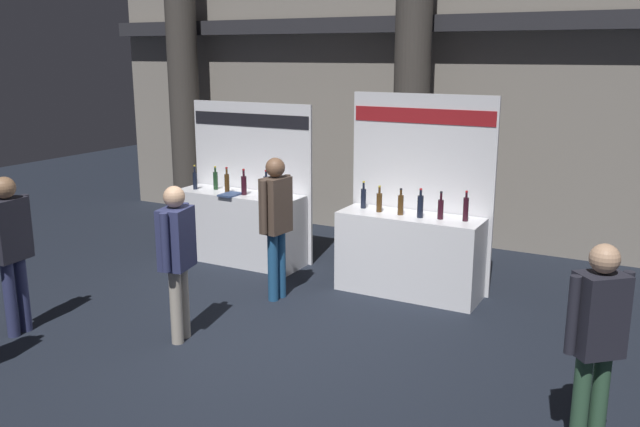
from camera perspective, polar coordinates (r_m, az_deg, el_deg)
name	(u,v)px	position (r m, az deg, el deg)	size (l,w,h in m)	color
ground_plane	(259,348)	(6.95, -5.18, -11.32)	(24.00, 24.00, 0.00)	black
hall_colonnade	(426,49)	(10.50, 9.00, 13.70)	(11.90, 1.08, 6.05)	gray
exhibitor_booth_0	(241,221)	(9.57, -6.70, -0.61)	(1.96, 0.70, 2.24)	white
exhibitor_booth_1	(411,245)	(8.30, 7.73, -2.69)	(1.84, 0.66, 2.44)	white
visitor_1	(597,332)	(5.30, 22.51, -9.28)	(0.42, 0.41, 1.61)	#33563D
visitor_2	(177,250)	(6.91, -12.08, -3.06)	(0.33, 0.53, 1.63)	#ADA393
visitor_3	(276,216)	(7.93, -3.76, -0.25)	(0.27, 0.53, 1.73)	navy
visitor_4	(10,242)	(7.62, -24.85, -2.24)	(0.24, 0.57, 1.70)	navy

